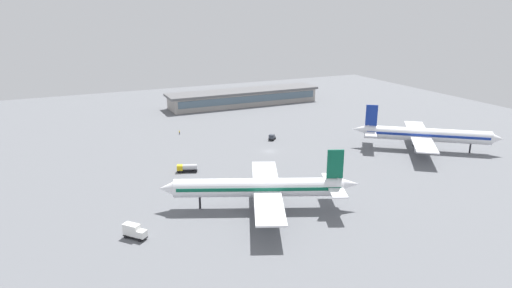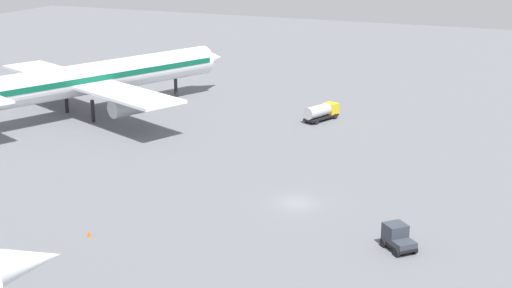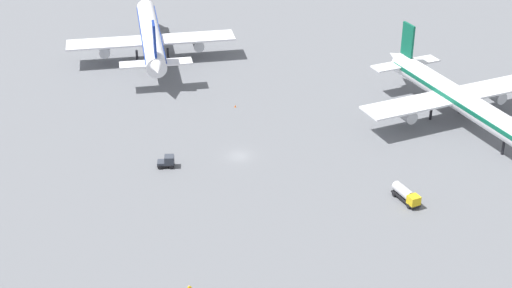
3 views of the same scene
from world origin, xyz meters
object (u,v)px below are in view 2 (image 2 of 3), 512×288
(fuel_truck, at_px, (321,112))
(catering_truck, at_px, (182,65))
(safety_cone_near_gate, at_px, (89,233))
(baggage_tug, at_px, (397,237))
(airplane_taxiing, at_px, (94,78))

(fuel_truck, height_order, catering_truck, catering_truck)
(catering_truck, bearing_deg, safety_cone_near_gate, 71.23)
(fuel_truck, height_order, baggage_tug, fuel_truck)
(airplane_taxiing, bearing_deg, catering_truck, 27.42)
(airplane_taxiing, height_order, baggage_tug, airplane_taxiing)
(fuel_truck, xyz_separation_m, catering_truck, (22.85, 36.01, 0.31))
(baggage_tug, bearing_deg, safety_cone_near_gate, 62.11)
(baggage_tug, bearing_deg, fuel_truck, -18.44)
(airplane_taxiing, relative_size, safety_cone_near_gate, 81.62)
(fuel_truck, bearing_deg, catering_truck, 78.97)
(fuel_truck, distance_m, safety_cone_near_gate, 49.50)
(airplane_taxiing, bearing_deg, baggage_tug, -96.17)
(airplane_taxiing, height_order, safety_cone_near_gate, airplane_taxiing)
(fuel_truck, bearing_deg, baggage_tug, -131.70)
(airplane_taxiing, distance_m, catering_truck, 33.01)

